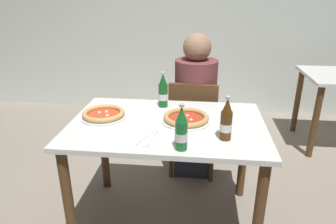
% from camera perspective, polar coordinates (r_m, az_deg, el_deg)
% --- Properties ---
extents(ground_plane, '(8.00, 8.00, 0.00)m').
position_cam_1_polar(ground_plane, '(2.29, -0.14, -19.40)').
color(ground_plane, gray).
extents(back_wall_tiled, '(7.00, 0.10, 2.60)m').
position_cam_1_polar(back_wall_tiled, '(3.91, 3.62, 18.90)').
color(back_wall_tiled, silver).
rests_on(back_wall_tiled, ground_plane).
extents(dining_table_main, '(1.20, 0.80, 0.75)m').
position_cam_1_polar(dining_table_main, '(1.93, -0.16, -5.09)').
color(dining_table_main, silver).
rests_on(dining_table_main, ground_plane).
extents(chair_behind_table, '(0.43, 0.43, 0.85)m').
position_cam_1_polar(chair_behind_table, '(2.53, 4.84, -2.07)').
color(chair_behind_table, brown).
rests_on(chair_behind_table, ground_plane).
extents(diner_seated, '(0.34, 0.34, 1.21)m').
position_cam_1_polar(diner_seated, '(2.54, 5.07, 0.48)').
color(diner_seated, '#2D3342').
rests_on(diner_seated, ground_plane).
extents(pizza_margherita_near, '(0.29, 0.29, 0.04)m').
position_cam_1_polar(pizza_margherita_near, '(1.99, -12.00, -0.43)').
color(pizza_margherita_near, white).
rests_on(pizza_margherita_near, dining_table_main).
extents(pizza_marinara_far, '(0.30, 0.30, 0.04)m').
position_cam_1_polar(pizza_marinara_far, '(1.89, 3.43, -1.21)').
color(pizza_marinara_far, white).
rests_on(pizza_marinara_far, dining_table_main).
extents(beer_bottle_left, '(0.07, 0.07, 0.25)m').
position_cam_1_polar(beer_bottle_left, '(1.53, 2.52, -3.54)').
color(beer_bottle_left, '#196B2D').
rests_on(beer_bottle_left, dining_table_main).
extents(beer_bottle_center, '(0.07, 0.07, 0.25)m').
position_cam_1_polar(beer_bottle_center, '(2.10, -0.93, 3.74)').
color(beer_bottle_center, '#14591E').
rests_on(beer_bottle_center, dining_table_main).
extents(beer_bottle_right, '(0.07, 0.07, 0.25)m').
position_cam_1_polar(beer_bottle_right, '(1.66, 10.88, -1.79)').
color(beer_bottle_right, '#512D0F').
rests_on(beer_bottle_right, dining_table_main).
extents(napkin_with_cutlery, '(0.23, 0.23, 0.01)m').
position_cam_1_polar(napkin_with_cutlery, '(1.68, -3.54, -5.03)').
color(napkin_with_cutlery, white).
rests_on(napkin_with_cutlery, dining_table_main).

